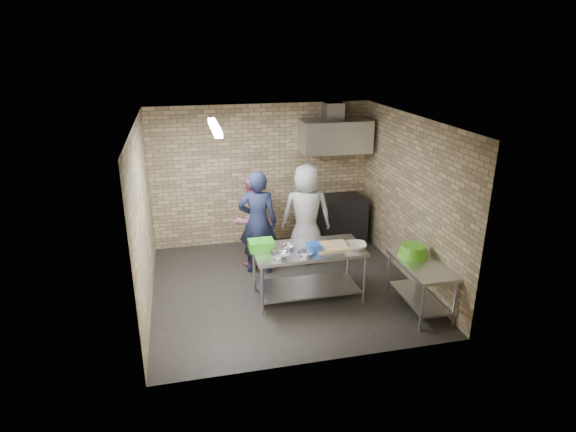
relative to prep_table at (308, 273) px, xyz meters
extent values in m
plane|color=black|center=(-0.27, 0.41, -0.42)|extent=(4.20, 4.20, 0.00)
plane|color=black|center=(-0.27, 0.41, 2.28)|extent=(4.20, 4.20, 0.00)
cube|color=tan|center=(-0.27, 2.41, 0.93)|extent=(4.20, 0.06, 2.70)
cube|color=tan|center=(-0.27, -1.59, 0.93)|extent=(4.20, 0.06, 2.70)
cube|color=tan|center=(-2.37, 0.41, 0.93)|extent=(0.06, 4.00, 2.70)
cube|color=tan|center=(1.83, 0.41, 0.93)|extent=(0.06, 4.00, 2.70)
cube|color=silver|center=(0.00, 0.00, 0.00)|extent=(1.66, 0.83, 0.83)
cube|color=silver|center=(1.53, -0.69, -0.04)|extent=(0.60, 1.20, 0.75)
cube|color=black|center=(1.08, 2.06, 0.03)|extent=(1.20, 0.70, 0.90)
cube|color=silver|center=(1.08, 2.11, 1.68)|extent=(1.30, 0.60, 0.60)
cube|color=#A5A8AD|center=(1.08, 2.26, 2.13)|extent=(0.35, 0.30, 0.30)
cube|color=#3F2B19|center=(1.38, 2.30, 1.50)|extent=(0.80, 0.20, 0.04)
cube|color=white|center=(-1.27, 0.41, 2.22)|extent=(0.10, 1.25, 0.08)
cube|color=green|center=(-0.70, 0.12, 0.49)|extent=(0.37, 0.28, 0.15)
cube|color=blue|center=(0.05, -0.10, 0.48)|extent=(0.18, 0.18, 0.12)
cube|color=tan|center=(0.35, -0.02, 0.43)|extent=(0.51, 0.39, 0.03)
imported|color=silver|center=(-0.50, -0.20, 0.45)|extent=(0.31, 0.31, 0.06)
imported|color=silver|center=(-0.30, 0.05, 0.45)|extent=(0.24, 0.24, 0.06)
imported|color=silver|center=(-0.10, -0.22, 0.45)|extent=(0.29, 0.29, 0.06)
imported|color=#C0B29A|center=(0.70, -0.15, 0.46)|extent=(0.39, 0.39, 0.08)
cylinder|color=#B22619|center=(1.13, 2.30, 1.61)|extent=(0.07, 0.07, 0.18)
cylinder|color=green|center=(1.53, 2.30, 1.60)|extent=(0.06, 0.06, 0.15)
imported|color=black|center=(-0.59, 1.08, 0.48)|extent=(0.74, 0.58, 1.80)
imported|color=#C56890|center=(-0.63, 1.44, 0.40)|extent=(1.00, 0.95, 1.64)
imported|color=silver|center=(0.32, 1.33, 0.48)|extent=(0.97, 0.74, 1.79)
camera|label=1|loc=(-1.79, -6.40, 3.38)|focal=29.99mm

